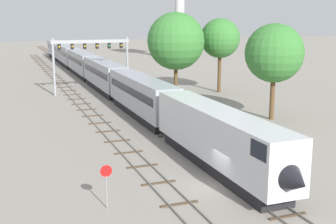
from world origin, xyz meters
name	(u,v)px	position (x,y,z in m)	size (l,w,h in m)	color
ground_plane	(214,187)	(0.00, 0.00, 0.00)	(400.00, 400.00, 0.00)	gray
track_main	(86,78)	(2.00, 60.00, 0.07)	(2.60, 200.00, 0.16)	slate
track_near	(74,97)	(-3.50, 40.00, 0.07)	(2.60, 160.00, 0.16)	slate
passenger_train	(91,68)	(2.00, 54.29, 2.61)	(3.04, 121.24, 4.80)	silver
signal_gantry	(91,53)	(-0.25, 42.35, 6.40)	(12.10, 0.49, 8.70)	#999BA0
stop_sign	(106,180)	(-8.00, -0.89, 1.87)	(0.76, 0.08, 2.88)	gray
trackside_tree_left	(274,53)	(15.91, 16.95, 7.77)	(6.78, 6.78, 11.19)	brown
trackside_tree_mid	(176,41)	(11.00, 35.19, 8.29)	(8.50, 8.50, 12.55)	brown
trackside_tree_right	(220,38)	(18.99, 36.55, 8.49)	(6.20, 6.20, 11.63)	brown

